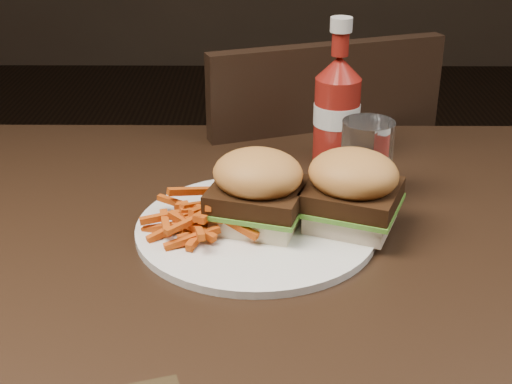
{
  "coord_description": "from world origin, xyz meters",
  "views": [
    {
      "loc": [
        -0.1,
        -0.75,
        1.17
      ],
      "look_at": [
        -0.1,
        0.03,
        0.8
      ],
      "focal_mm": 50.0,
      "sensor_mm": 36.0,
      "label": 1
    }
  ],
  "objects_px": {
    "dining_table": "(340,255)",
    "chair_far": "(281,239)",
    "plate": "(256,229)",
    "tumbler": "(366,160)",
    "ketchup_bottle": "(336,122)"
  },
  "relations": [
    {
      "from": "dining_table",
      "to": "ketchup_bottle",
      "type": "distance_m",
      "value": 0.26
    },
    {
      "from": "chair_far",
      "to": "ketchup_bottle",
      "type": "xyz_separation_m",
      "value": [
        0.07,
        -0.32,
        0.38
      ]
    },
    {
      "from": "ketchup_bottle",
      "to": "tumbler",
      "type": "bearing_deg",
      "value": -78.19
    },
    {
      "from": "plate",
      "to": "tumbler",
      "type": "relative_size",
      "value": 2.73
    },
    {
      "from": "chair_far",
      "to": "tumbler",
      "type": "relative_size",
      "value": 4.01
    },
    {
      "from": "dining_table",
      "to": "plate",
      "type": "bearing_deg",
      "value": 168.22
    },
    {
      "from": "ketchup_bottle",
      "to": "tumbler",
      "type": "distance_m",
      "value": 0.13
    },
    {
      "from": "ketchup_bottle",
      "to": "tumbler",
      "type": "height_order",
      "value": "ketchup_bottle"
    },
    {
      "from": "dining_table",
      "to": "chair_far",
      "type": "bearing_deg",
      "value": 95.21
    },
    {
      "from": "tumbler",
      "to": "chair_far",
      "type": "bearing_deg",
      "value": 101.84
    },
    {
      "from": "ketchup_bottle",
      "to": "chair_far",
      "type": "bearing_deg",
      "value": 101.86
    },
    {
      "from": "chair_far",
      "to": "ketchup_bottle",
      "type": "relative_size",
      "value": 3.21
    },
    {
      "from": "chair_far",
      "to": "plate",
      "type": "height_order",
      "value": "plate"
    },
    {
      "from": "dining_table",
      "to": "plate",
      "type": "height_order",
      "value": "plate"
    },
    {
      "from": "chair_far",
      "to": "plate",
      "type": "bearing_deg",
      "value": 64.96
    }
  ]
}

